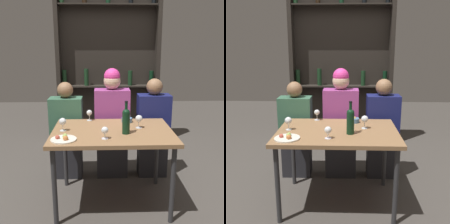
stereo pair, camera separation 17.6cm
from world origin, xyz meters
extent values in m
plane|color=#47423D|center=(0.00, 0.00, 0.00)|extent=(10.00, 10.00, 0.00)
cube|color=olive|center=(0.00, 0.00, 0.75)|extent=(1.15, 0.81, 0.04)
cylinder|color=#2D2D30|center=(-0.51, -0.35, 0.37)|extent=(0.04, 0.04, 0.73)
cylinder|color=#2D2D30|center=(0.51, -0.35, 0.37)|extent=(0.04, 0.04, 0.73)
cylinder|color=#2D2D30|center=(-0.51, 0.35, 0.37)|extent=(0.04, 0.04, 0.73)
cylinder|color=#2D2D30|center=(0.51, 0.35, 0.37)|extent=(0.04, 0.04, 0.73)
cube|color=#28231E|center=(0.00, 1.76, 1.14)|extent=(1.51, 0.02, 2.29)
cube|color=#28231E|center=(-0.75, 1.66, 1.14)|extent=(0.06, 0.18, 2.29)
cube|color=#28231E|center=(0.75, 1.66, 1.14)|extent=(0.06, 0.18, 2.29)
cube|color=#28231E|center=(0.00, 1.66, 0.95)|extent=(1.43, 0.18, 0.02)
cylinder|color=#19381E|center=(-0.68, 1.66, 1.08)|extent=(0.07, 0.07, 0.24)
cylinder|color=#19381E|center=(-0.34, 1.65, 1.09)|extent=(0.07, 0.07, 0.26)
cylinder|color=#19381E|center=(0.00, 1.66, 1.07)|extent=(0.07, 0.07, 0.22)
cylinder|color=#19381E|center=(0.34, 1.65, 1.07)|extent=(0.07, 0.07, 0.23)
cylinder|color=black|center=(0.67, 1.66, 1.07)|extent=(0.07, 0.07, 0.22)
cube|color=#28231E|center=(0.00, 1.66, 2.14)|extent=(1.43, 0.18, 0.02)
cylinder|color=black|center=(0.12, -0.10, 0.87)|extent=(0.07, 0.07, 0.20)
sphere|color=black|center=(0.12, -0.10, 0.97)|extent=(0.07, 0.07, 0.07)
cylinder|color=black|center=(0.12, -0.10, 1.01)|extent=(0.03, 0.03, 0.10)
cylinder|color=black|center=(0.12, -0.10, 1.07)|extent=(0.03, 0.03, 0.01)
cylinder|color=silver|center=(-0.08, -0.23, 0.77)|extent=(0.06, 0.06, 0.00)
cylinder|color=silver|center=(-0.08, -0.23, 0.80)|extent=(0.01, 0.01, 0.06)
sphere|color=silver|center=(-0.08, -0.23, 0.85)|extent=(0.06, 0.06, 0.06)
cylinder|color=silver|center=(-0.47, 0.00, 0.77)|extent=(0.06, 0.06, 0.00)
cylinder|color=silver|center=(-0.47, 0.00, 0.81)|extent=(0.01, 0.01, 0.07)
sphere|color=silver|center=(-0.47, 0.00, 0.86)|extent=(0.07, 0.07, 0.07)
cylinder|color=silver|center=(-0.24, 0.35, 0.77)|extent=(0.06, 0.06, 0.00)
cylinder|color=silver|center=(-0.24, 0.35, 0.81)|extent=(0.01, 0.01, 0.07)
sphere|color=silver|center=(-0.24, 0.35, 0.86)|extent=(0.06, 0.06, 0.06)
cylinder|color=silver|center=(0.26, 0.06, 0.77)|extent=(0.06, 0.06, 0.00)
cylinder|color=silver|center=(0.26, 0.06, 0.81)|extent=(0.01, 0.01, 0.07)
sphere|color=silver|center=(0.26, 0.06, 0.87)|extent=(0.07, 0.07, 0.07)
cylinder|color=silver|center=(-0.43, -0.25, 0.77)|extent=(0.22, 0.22, 0.01)
sphere|color=#99B256|center=(-0.42, -0.23, 0.79)|extent=(0.04, 0.04, 0.04)
sphere|color=#99B256|center=(-0.42, -0.20, 0.79)|extent=(0.04, 0.04, 0.04)
sphere|color=#B74C3D|center=(-0.48, -0.25, 0.79)|extent=(0.04, 0.04, 0.04)
sphere|color=#C67038|center=(-0.41, -0.28, 0.79)|extent=(0.04, 0.04, 0.04)
cylinder|color=#4C7299|center=(0.16, 0.27, 0.79)|extent=(0.11, 0.11, 0.05)
sphere|color=gold|center=(0.16, 0.27, 0.81)|extent=(0.05, 0.05, 0.05)
cube|color=#26262B|center=(-0.52, 0.59, 0.23)|extent=(0.34, 0.22, 0.45)
cube|color=#38664C|center=(-0.52, 0.59, 0.71)|extent=(0.38, 0.22, 0.53)
sphere|color=#8C6647|center=(-0.52, 0.59, 1.07)|extent=(0.18, 0.18, 0.18)
cube|color=#26262B|center=(0.02, 0.59, 0.23)|extent=(0.36, 0.22, 0.45)
cube|color=#9E3F8C|center=(0.02, 0.59, 0.76)|extent=(0.41, 0.22, 0.62)
sphere|color=beige|center=(0.02, 0.59, 1.17)|extent=(0.19, 0.19, 0.19)
sphere|color=#EA3893|center=(0.02, 0.59, 1.22)|extent=(0.18, 0.18, 0.18)
cube|color=#26262B|center=(0.51, 0.59, 0.23)|extent=(0.34, 0.22, 0.45)
cube|color=navy|center=(0.51, 0.59, 0.73)|extent=(0.38, 0.22, 0.55)
sphere|color=#8C6647|center=(0.51, 0.59, 1.10)|extent=(0.19, 0.19, 0.19)
camera|label=1|loc=(-0.09, -2.39, 1.55)|focal=42.00mm
camera|label=2|loc=(0.08, -2.39, 1.55)|focal=42.00mm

